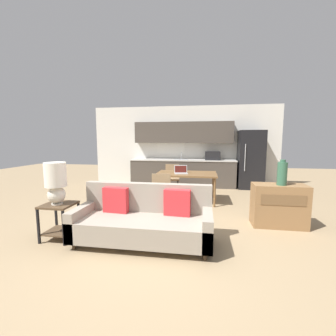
% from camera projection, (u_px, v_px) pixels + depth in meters
% --- Properties ---
extents(ground_plane, '(20.00, 20.00, 0.00)m').
position_uv_depth(ground_plane, '(156.00, 241.00, 3.44)').
color(ground_plane, '#9E8460').
extents(wall_back, '(6.40, 0.07, 2.70)m').
position_uv_depth(wall_back, '(183.00, 146.00, 7.81)').
color(wall_back, silver).
rests_on(wall_back, ground_plane).
extents(kitchen_counter, '(3.49, 0.65, 2.15)m').
position_uv_depth(kitchen_counter, '(183.00, 161.00, 7.57)').
color(kitchen_counter, '#4C443D').
rests_on(kitchen_counter, ground_plane).
extents(refrigerator, '(0.78, 0.70, 1.85)m').
position_uv_depth(refrigerator, '(251.00, 160.00, 7.15)').
color(refrigerator, black).
rests_on(refrigerator, ground_plane).
extents(dining_table, '(1.49, 0.96, 0.72)m').
position_uv_depth(dining_table, '(187.00, 175.00, 5.64)').
color(dining_table, brown).
rests_on(dining_table, ground_plane).
extents(couch, '(2.03, 0.80, 0.86)m').
position_uv_depth(couch, '(144.00, 220.00, 3.41)').
color(couch, '#3D2D1E').
rests_on(couch, ground_plane).
extents(side_table, '(0.45, 0.45, 0.56)m').
position_uv_depth(side_table, '(59.00, 215.00, 3.49)').
color(side_table, brown).
rests_on(side_table, ground_plane).
extents(table_lamp, '(0.32, 0.32, 0.65)m').
position_uv_depth(table_lamp, '(56.00, 181.00, 3.41)').
color(table_lamp, silver).
rests_on(table_lamp, side_table).
extents(credenza, '(0.91, 0.43, 0.76)m').
position_uv_depth(credenza, '(279.00, 205.00, 4.02)').
color(credenza, olive).
rests_on(credenza, ground_plane).
extents(vase, '(0.16, 0.16, 0.45)m').
position_uv_depth(vase, '(282.00, 173.00, 3.90)').
color(vase, '#336047').
rests_on(vase, credenza).
extents(dining_chair_far_left, '(0.46, 0.46, 0.83)m').
position_uv_depth(dining_chair_far_left, '(172.00, 177.00, 6.55)').
color(dining_chair_far_left, '#997A56').
rests_on(dining_chair_far_left, ground_plane).
extents(dining_chair_near_left, '(0.44, 0.44, 0.83)m').
position_uv_depth(dining_chair_near_left, '(162.00, 189.00, 4.92)').
color(dining_chair_near_left, '#997A56').
rests_on(dining_chair_near_left, ground_plane).
extents(laptop, '(0.36, 0.31, 0.20)m').
position_uv_depth(laptop, '(181.00, 171.00, 5.56)').
color(laptop, '#B7BABC').
rests_on(laptop, dining_table).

